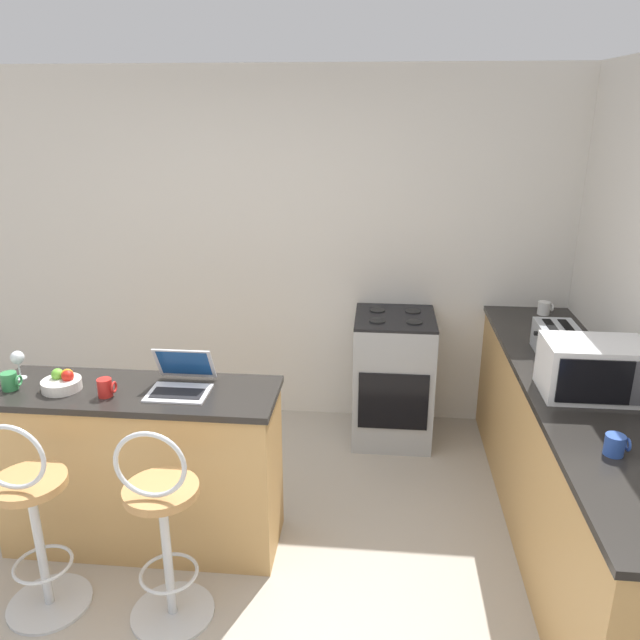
{
  "coord_description": "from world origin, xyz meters",
  "views": [
    {
      "loc": [
        0.78,
        -2.2,
        2.33
      ],
      "look_at": [
        0.42,
        1.53,
        1.03
      ],
      "focal_mm": 35.0,
      "sensor_mm": 36.0,
      "label": 1
    }
  ],
  "objects": [
    {
      "name": "counter_right",
      "position": [
        1.87,
        0.88,
        0.47
      ],
      "size": [
        0.61,
        2.79,
        0.93
      ],
      "color": "tan",
      "rests_on": "ground_plane"
    },
    {
      "name": "breakfast_bar",
      "position": [
        -0.47,
        0.63,
        0.47
      ],
      "size": [
        1.5,
        0.5,
        0.93
      ],
      "color": "tan",
      "rests_on": "ground_plane"
    },
    {
      "name": "mug_red",
      "position": [
        -0.57,
        0.54,
        0.98
      ],
      "size": [
        0.09,
        0.07,
        0.09
      ],
      "color": "red",
      "rests_on": "breakfast_bar"
    },
    {
      "name": "toaster",
      "position": [
        1.84,
        1.34,
        1.02
      ],
      "size": [
        0.25,
        0.31,
        0.18
      ],
      "color": "#9EA3A8",
      "rests_on": "counter_right"
    },
    {
      "name": "fruit_bowl",
      "position": [
        -0.83,
        0.6,
        0.97
      ],
      "size": [
        0.2,
        0.2,
        0.11
      ],
      "color": "silver",
      "rests_on": "breakfast_bar"
    },
    {
      "name": "microwave",
      "position": [
        1.87,
        0.8,
        1.07
      ],
      "size": [
        0.5,
        0.33,
        0.28
      ],
      "color": "white",
      "rests_on": "counter_right"
    },
    {
      "name": "wall_back",
      "position": [
        0.0,
        2.29,
        1.3
      ],
      "size": [
        12.0,
        0.06,
        2.6
      ],
      "color": "silver",
      "rests_on": "ground_plane"
    },
    {
      "name": "ground_plane",
      "position": [
        0.0,
        0.0,
        0.0
      ],
      "size": [
        20.0,
        20.0,
        0.0
      ],
      "primitive_type": "plane",
      "color": "#ADA393"
    },
    {
      "name": "bar_stool_far",
      "position": [
        -0.16,
        0.08,
        0.5
      ],
      "size": [
        0.4,
        0.4,
        1.05
      ],
      "color": "silver",
      "rests_on": "ground_plane"
    },
    {
      "name": "mug_green",
      "position": [
        -1.1,
        0.57,
        0.98
      ],
      "size": [
        0.1,
        0.08,
        0.09
      ],
      "color": "#338447",
      "rests_on": "breakfast_bar"
    },
    {
      "name": "laptop",
      "position": [
        -0.22,
        0.66,
        0.99
      ],
      "size": [
        0.31,
        0.3,
        0.21
      ],
      "color": "silver",
      "rests_on": "breakfast_bar"
    },
    {
      "name": "mug_white",
      "position": [
        1.95,
        2.1,
        0.98
      ],
      "size": [
        0.1,
        0.08,
        0.09
      ],
      "color": "white",
      "rests_on": "counter_right"
    },
    {
      "name": "bar_stool_near",
      "position": [
        -0.78,
        0.08,
        0.5
      ],
      "size": [
        0.4,
        0.4,
        1.05
      ],
      "color": "silver",
      "rests_on": "ground_plane"
    },
    {
      "name": "wine_glass_short",
      "position": [
        -1.12,
        0.7,
        1.05
      ],
      "size": [
        0.07,
        0.07,
        0.16
      ],
      "color": "silver",
      "rests_on": "breakfast_bar"
    },
    {
      "name": "mug_blue",
      "position": [
        1.8,
        0.21,
        0.98
      ],
      "size": [
        0.1,
        0.08,
        0.09
      ],
      "color": "#2D51AD",
      "rests_on": "counter_right"
    },
    {
      "name": "stove_range",
      "position": [
        0.91,
        1.94,
        0.47
      ],
      "size": [
        0.56,
        0.59,
        0.94
      ],
      "color": "#9EA3A8",
      "rests_on": "ground_plane"
    }
  ]
}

